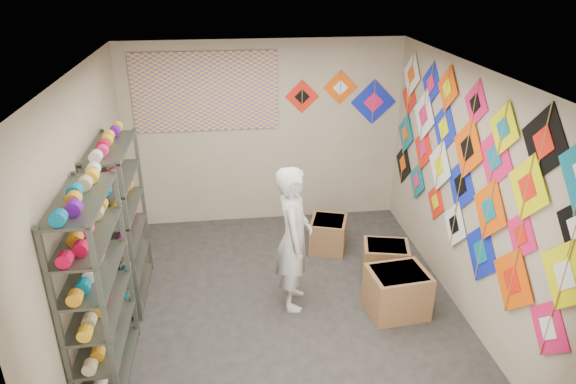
{
  "coord_description": "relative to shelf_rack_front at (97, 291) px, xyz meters",
  "views": [
    {
      "loc": [
        -0.56,
        -4.87,
        3.66
      ],
      "look_at": [
        0.1,
        0.3,
        1.3
      ],
      "focal_mm": 32.0,
      "sensor_mm": 36.0,
      "label": 1
    }
  ],
  "objects": [
    {
      "name": "ground",
      "position": [
        1.78,
        0.85,
        -0.95
      ],
      "size": [
        4.5,
        4.5,
        0.0
      ],
      "primitive_type": "plane",
      "color": "#2B2926"
    },
    {
      "name": "room_walls",
      "position": [
        1.78,
        0.85,
        0.69
      ],
      "size": [
        4.5,
        4.5,
        4.5
      ],
      "color": "tan",
      "rests_on": "ground"
    },
    {
      "name": "shelf_rack_front",
      "position": [
        0.0,
        0.0,
        0.0
      ],
      "size": [
        0.4,
        1.1,
        1.9
      ],
      "primitive_type": "cube",
      "color": "#4C5147",
      "rests_on": "ground"
    },
    {
      "name": "shelf_rack_back",
      "position": [
        0.0,
        1.3,
        0.0
      ],
      "size": [
        0.4,
        1.1,
        1.9
      ],
      "primitive_type": "cube",
      "color": "#4C5147",
      "rests_on": "ground"
    },
    {
      "name": "string_spools",
      "position": [
        -0.0,
        0.65,
        0.1
      ],
      "size": [
        0.12,
        2.36,
        0.12
      ],
      "color": "#FF266F",
      "rests_on": "ground"
    },
    {
      "name": "kite_wall_display",
      "position": [
        3.76,
        0.81,
        0.69
      ],
      "size": [
        0.06,
        4.31,
        2.09
      ],
      "color": "#EB1859",
      "rests_on": "room_walls"
    },
    {
      "name": "back_wall_kites",
      "position": [
        2.98,
        3.09,
        0.92
      ],
      "size": [
        1.63,
        0.02,
        0.81
      ],
      "color": "red",
      "rests_on": "room_walls"
    },
    {
      "name": "poster",
      "position": [
        0.98,
        3.08,
        1.05
      ],
      "size": [
        2.0,
        0.01,
        1.1
      ],
      "primitive_type": "cube",
      "color": "#794699",
      "rests_on": "room_walls"
    },
    {
      "name": "shopkeeper",
      "position": [
        1.91,
        0.89,
        -0.1
      ],
      "size": [
        0.73,
        0.58,
        1.7
      ],
      "primitive_type": "imported",
      "rotation": [
        0.0,
        0.0,
        1.43
      ],
      "color": "beige",
      "rests_on": "ground"
    },
    {
      "name": "carton_a",
      "position": [
        3.04,
        0.56,
        -0.69
      ],
      "size": [
        0.68,
        0.59,
        0.53
      ],
      "primitive_type": "cube",
      "rotation": [
        0.0,
        0.0,
        0.1
      ],
      "color": "brown",
      "rests_on": "ground"
    },
    {
      "name": "carton_b",
      "position": [
        3.13,
        1.28,
        -0.73
      ],
      "size": [
        0.64,
        0.56,
        0.45
      ],
      "primitive_type": "cube",
      "rotation": [
        0.0,
        0.0,
        -0.23
      ],
      "color": "brown",
      "rests_on": "ground"
    },
    {
      "name": "carton_c",
      "position": [
        2.55,
        2.04,
        -0.73
      ],
      "size": [
        0.6,
        0.63,
        0.45
      ],
      "primitive_type": "cube",
      "rotation": [
        0.0,
        0.0,
        -0.32
      ],
      "color": "brown",
      "rests_on": "ground"
    }
  ]
}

